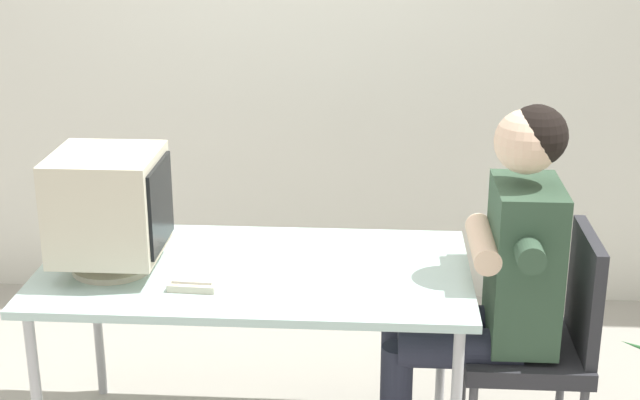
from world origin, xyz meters
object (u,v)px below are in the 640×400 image
Objects in this scene: office_chair at (543,335)px; person_seated at (492,275)px; keyboard at (205,264)px; desk at (255,281)px; crt_monitor at (109,206)px.

person_seated reaches higher than office_chair.
keyboard is 0.33× the size of person_seated.
person_seated is at bearing 0.06° from desk.
keyboard is 0.97m from person_seated.
keyboard is 0.50× the size of office_chair.
keyboard reaches higher than desk.
desk is 0.18m from keyboard.
desk is at bearing 5.61° from keyboard.
person_seated is (0.97, 0.02, -0.02)m from keyboard.
keyboard is at bearing 5.79° from crt_monitor.
person_seated reaches higher than desk.
desk is 3.58× the size of crt_monitor.
desk is 1.14× the size of person_seated.
desk is 3.46× the size of keyboard.
keyboard is at bearing -174.39° from desk.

